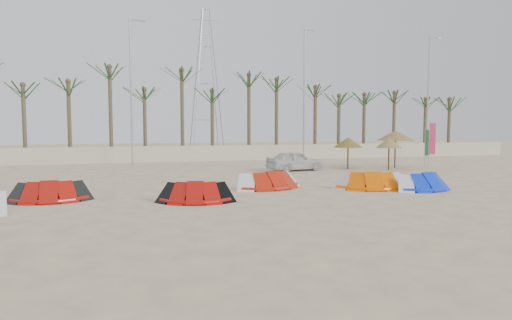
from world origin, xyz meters
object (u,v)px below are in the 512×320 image
object	(u,v)px
kite_red_mid	(195,191)
kite_blue	(421,181)
parasol_left	(348,142)
kite_orange	(368,180)
parasol_right	(395,135)
car	(295,161)
kite_red_left	(51,190)
parasol_mid	(389,143)
kite_red_right	(268,179)

from	to	relation	value
kite_red_mid	kite_blue	size ratio (longest dim) A/B	0.95
kite_blue	parasol_left	distance (m)	10.04
kite_orange	parasol_right	size ratio (longest dim) A/B	1.42
car	parasol_right	bearing A→B (deg)	-102.28
kite_orange	car	world-z (taller)	car
kite_red_left	parasol_mid	xyz separation A→B (m)	(19.95, 7.32, 1.43)
parasol_right	kite_red_mid	bearing A→B (deg)	-146.59
kite_red_mid	parasol_left	xyz separation A→B (m)	(11.99, 10.42, 1.44)
kite_orange	parasol_left	size ratio (longest dim) A/B	1.71
kite_red_mid	parasol_right	xyz separation A→B (m)	(15.59, 10.29, 1.89)
kite_red_left	kite_orange	xyz separation A→B (m)	(14.23, -0.19, 0.00)
kite_blue	kite_orange	bearing A→B (deg)	155.76
parasol_mid	kite_orange	bearing A→B (deg)	-127.28
kite_orange	parasol_left	distance (m)	9.59
kite_red_left	kite_orange	world-z (taller)	same
kite_red_left	parasol_right	bearing A→B (deg)	21.96
kite_orange	car	bearing A→B (deg)	93.60
kite_red_mid	kite_red_right	bearing A→B (deg)	36.85
parasol_left	parasol_right	size ratio (longest dim) A/B	0.83
parasol_left	kite_red_left	bearing A→B (deg)	-153.74
kite_red_left	parasol_right	size ratio (longest dim) A/B	1.19
kite_red_right	kite_orange	distance (m)	4.84
kite_red_mid	parasol_left	distance (m)	15.95
kite_blue	car	distance (m)	10.20
kite_red_mid	parasol_mid	xyz separation A→B (m)	(14.34, 9.06, 1.43)
parasol_left	kite_red_right	bearing A→B (deg)	-137.12
kite_red_left	kite_orange	distance (m)	14.23
kite_blue	parasol_mid	distance (m)	9.31
kite_blue	parasol_mid	world-z (taller)	parasol_mid
kite_blue	car	size ratio (longest dim) A/B	0.87
kite_red_right	parasol_mid	distance (m)	12.06
kite_red_left	kite_red_right	xyz separation A→B (m)	(9.61, 1.26, 0.00)
parasol_mid	kite_red_mid	bearing A→B (deg)	-147.71
kite_orange	parasol_left	bearing A→B (deg)	69.20
kite_red_left	car	xyz separation A→B (m)	(13.68, 8.62, 0.24)
parasol_left	car	distance (m)	4.10
kite_orange	parasol_left	xyz separation A→B (m)	(3.37, 8.87, 1.43)
kite_red_left	parasol_right	xyz separation A→B (m)	(21.20, 8.55, 1.89)
kite_red_right	kite_orange	bearing A→B (deg)	-17.43
parasol_mid	car	xyz separation A→B (m)	(-6.27, 1.29, -1.19)
kite_red_right	kite_blue	distance (m)	7.29
car	kite_blue	bearing A→B (deg)	-175.85
kite_red_mid	kite_orange	world-z (taller)	same
kite_orange	car	distance (m)	8.82
kite_red_left	car	size ratio (longest dim) A/B	0.82
kite_red_right	kite_blue	size ratio (longest dim) A/B	1.15
car	kite_red_left	bearing A→B (deg)	110.47
kite_orange	kite_blue	size ratio (longest dim) A/B	1.12
parasol_left	parasol_right	world-z (taller)	parasol_right
kite_red_mid	parasol_mid	distance (m)	17.02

